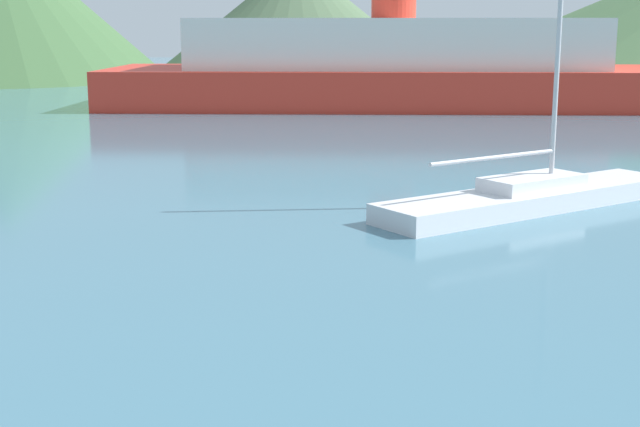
% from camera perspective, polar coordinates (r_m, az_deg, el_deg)
% --- Properties ---
extents(sailboat_inner, '(7.93, 7.00, 8.12)m').
position_cam_1_polar(sailboat_inner, '(22.44, 13.41, 1.19)').
color(sailboat_inner, silver).
rests_on(sailboat_inner, ground_plane).
extents(ferry_distant, '(31.70, 11.57, 6.35)m').
position_cam_1_polar(ferry_distant, '(49.76, 4.67, 9.28)').
color(ferry_distant, red).
rests_on(ferry_distant, ground_plane).
extents(hill_central, '(26.21, 26.21, 10.19)m').
position_cam_1_polar(hill_central, '(82.30, -1.46, 12.47)').
color(hill_central, '#4C6647').
rests_on(hill_central, ground_plane).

